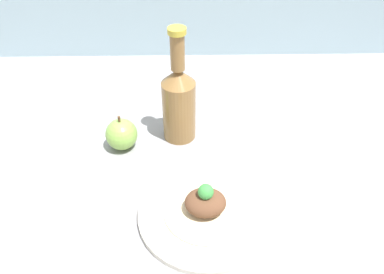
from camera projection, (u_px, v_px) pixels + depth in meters
The scene contains 5 objects.
ground_plane at pixel (188, 173), 84.85cm from camera, with size 180.00×110.00×4.00cm, color gray.
plate at pixel (206, 212), 72.69cm from camera, with size 26.04×26.04×1.53cm.
plated_food at pixel (207, 204), 71.04cm from camera, with size 16.15×16.15×7.08cm.
cider_bottle at pixel (180, 100), 85.24cm from camera, with size 7.76×7.76×27.70cm.
apple at pixel (123, 134), 86.35cm from camera, with size 7.39×7.39×8.80cm.
Camera 1 is at (-0.24, -59.57, 58.97)cm, focal length 35.00 mm.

